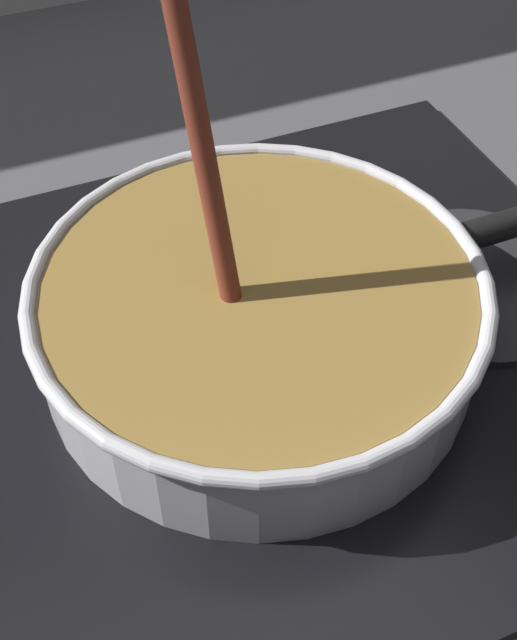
# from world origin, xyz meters

# --- Properties ---
(ground) EXTENTS (2.40, 1.60, 0.04)m
(ground) POSITION_xyz_m (0.00, 0.00, -0.02)
(ground) COLOR #4C4C51
(hob_plate) EXTENTS (0.56, 0.48, 0.01)m
(hob_plate) POSITION_xyz_m (0.05, 0.18, 0.01)
(hob_plate) COLOR black
(hob_plate) RESTS_ON ground
(burner_ring) EXTENTS (0.20, 0.20, 0.01)m
(burner_ring) POSITION_xyz_m (0.05, 0.18, 0.02)
(burner_ring) COLOR #592D0C
(burner_ring) RESTS_ON hob_plate
(spare_burner) EXTENTS (0.17, 0.17, 0.01)m
(spare_burner) POSITION_xyz_m (0.23, 0.18, 0.01)
(spare_burner) COLOR #262628
(spare_burner) RESTS_ON hob_plate
(cooking_pan) EXTENTS (0.45, 0.31, 0.31)m
(cooking_pan) POSITION_xyz_m (0.05, 0.18, 0.05)
(cooking_pan) COLOR silver
(cooking_pan) RESTS_ON hob_plate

